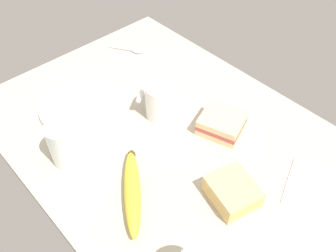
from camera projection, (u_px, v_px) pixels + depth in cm
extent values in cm
cube|color=#BCB29E|center=(168.00, 137.00, 87.32)|extent=(90.00, 64.00, 2.00)
cylinder|color=white|center=(80.00, 106.00, 92.62)|extent=(20.61, 20.61, 1.20)
cylinder|color=white|center=(162.00, 101.00, 88.16)|extent=(7.89, 7.89, 9.08)
cylinder|color=black|center=(161.00, 88.00, 85.24)|extent=(6.94, 6.94, 0.40)
cylinder|color=white|center=(140.00, 96.00, 88.61)|extent=(3.03, 3.59, 1.20)
cylinder|color=silver|center=(217.00, 252.00, 60.56)|extent=(3.94, 2.12, 1.20)
cube|color=beige|center=(221.00, 128.00, 87.06)|extent=(12.10, 11.50, 1.60)
cube|color=#C14C4C|center=(222.00, 124.00, 86.05)|extent=(12.10, 11.50, 1.20)
cube|color=beige|center=(222.00, 120.00, 85.03)|extent=(12.10, 11.50, 1.60)
cube|color=#DBB77A|center=(232.00, 196.00, 73.89)|extent=(11.30, 10.61, 1.60)
cube|color=#D8B259|center=(233.00, 192.00, 72.88)|extent=(11.30, 10.61, 1.20)
cube|color=#DBB77A|center=(234.00, 188.00, 71.87)|extent=(11.30, 10.61, 1.60)
cylinder|color=silver|center=(65.00, 144.00, 77.75)|extent=(6.77, 6.77, 10.36)
cylinder|color=white|center=(67.00, 150.00, 79.32)|extent=(6.09, 6.09, 6.01)
ellipsoid|color=yellow|center=(132.00, 191.00, 73.59)|extent=(18.78, 15.21, 3.36)
cube|color=#4C3819|center=(131.00, 154.00, 80.41)|extent=(1.20, 1.20, 1.20)
ellipsoid|color=silver|center=(138.00, 51.00, 109.67)|extent=(4.32, 3.94, 0.80)
cylinder|color=silver|center=(121.00, 48.00, 110.70)|extent=(6.48, 4.42, 0.70)
cube|color=white|center=(318.00, 190.00, 75.54)|extent=(16.38, 16.38, 0.30)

